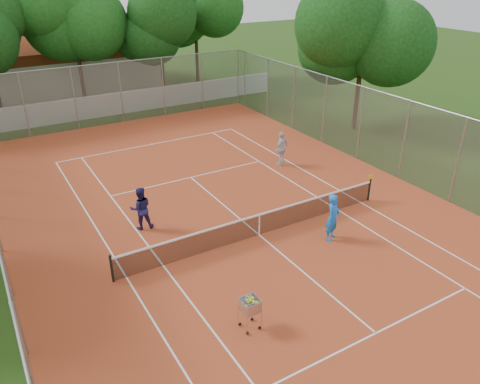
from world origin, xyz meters
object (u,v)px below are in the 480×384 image
player_near (333,217)px  ball_hopper (250,313)px  tennis_net (259,224)px  clubhouse (53,62)px  player_far_right (282,148)px  player_far_left (141,208)px

player_near → ball_hopper: 6.01m
tennis_net → clubhouse: bearing=93.9°
player_far_right → ball_hopper: size_ratio=1.60×
player_far_left → player_far_right: 9.08m
tennis_net → player_far_right: bearing=48.1°
clubhouse → ball_hopper: 33.34m
tennis_net → ball_hopper: size_ratio=10.35×
player_far_left → player_far_right: player_far_right is taller
player_near → ball_hopper: size_ratio=1.68×
clubhouse → player_near: bearing=-82.0°
player_far_left → player_near: bearing=155.0°
player_far_right → player_far_left: bearing=-5.8°
player_far_right → tennis_net: bearing=26.0°
clubhouse → player_far_right: size_ratio=8.91×
clubhouse → player_near: (4.31, -30.67, -1.22)m
player_near → player_far_right: size_ratio=1.04×
clubhouse → player_near: size_ratio=8.53×
tennis_net → player_far_left: player_far_left is taller
clubhouse → ball_hopper: size_ratio=14.29×
ball_hopper → player_far_right: bearing=33.8°
player_near → player_far_right: player_near is taller
tennis_net → player_far_right: (4.90, 5.45, 0.43)m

